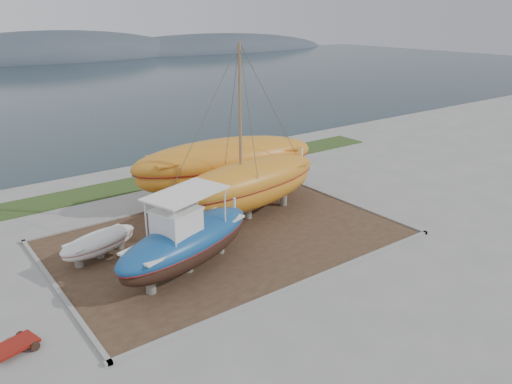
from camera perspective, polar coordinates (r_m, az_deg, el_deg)
ground at (r=24.53m, az=2.07°, el=-8.51°), size 140.00×140.00×0.00m
dirt_patch at (r=27.40m, az=-3.20°, el=-5.25°), size 18.00×12.00×0.06m
curb_frame at (r=27.38m, az=-3.20°, el=-5.17°), size 18.60×12.60×0.15m
grass_strip at (r=36.87m, az=-13.20°, el=1.01°), size 44.00×3.00×0.08m
blue_caique at (r=23.33m, az=-7.97°, el=-4.67°), size 8.61×4.95×3.96m
white_dinghy at (r=26.18m, az=-17.47°, el=-5.85°), size 4.51×2.69×1.27m
orange_sailboat at (r=28.22m, az=-0.98°, el=6.50°), size 10.98×4.42×10.12m
orange_bare_hull at (r=31.93m, az=-3.40°, el=2.39°), size 12.67×5.72×4.00m
red_trailer at (r=20.93m, az=-25.83°, el=-15.73°), size 2.54×1.74×0.33m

